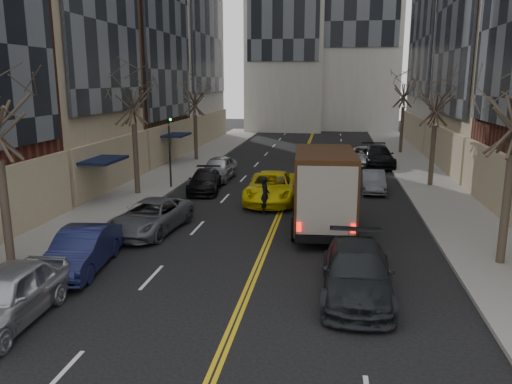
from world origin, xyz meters
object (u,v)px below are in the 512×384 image
ups_truck (324,190)px  observer_sedan (357,272)px  pedestrian (265,195)px  taxi (271,187)px

ups_truck → observer_sedan: 7.26m
pedestrian → taxi: bearing=-5.7°
observer_sedan → pedestrian: pedestrian is taller
ups_truck → pedestrian: ups_truck is taller
observer_sedan → taxi: size_ratio=0.92×
pedestrian → ups_truck: bearing=-133.8°
ups_truck → observer_sedan: bearing=-83.4°
taxi → pedestrian: size_ratio=3.02×
observer_sedan → pedestrian: bearing=114.7°
observer_sedan → taxi: bearing=109.8°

